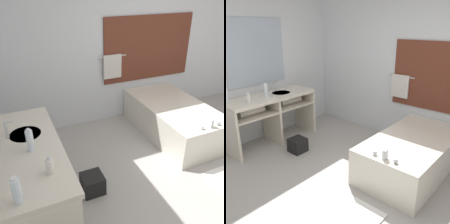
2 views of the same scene
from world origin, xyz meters
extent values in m
plane|color=#A8A39E|center=(0.00, 0.00, 0.00)|extent=(16.00, 16.00, 0.00)
cube|color=silver|center=(0.00, 2.23, 1.35)|extent=(7.40, 0.06, 2.70)
cube|color=brown|center=(0.41, 2.19, 1.21)|extent=(1.70, 0.02, 1.10)
cylinder|color=silver|center=(-0.30, 2.16, 1.15)|extent=(0.50, 0.02, 0.02)
cube|color=beige|center=(-0.30, 2.15, 0.98)|extent=(0.32, 0.04, 0.40)
cube|color=#A3B2C1|center=(-2.19, 0.55, 1.56)|extent=(0.02, 1.10, 1.10)
cube|color=beige|center=(-1.89, 0.55, 0.83)|extent=(0.60, 1.58, 0.05)
cube|color=beige|center=(-1.89, 0.55, 0.61)|extent=(0.57, 1.50, 0.02)
cylinder|color=white|center=(-1.89, 0.78, 0.80)|extent=(0.32, 0.32, 0.12)
cube|color=beige|center=(-1.89, -0.22, 0.40)|extent=(0.56, 0.04, 0.81)
cube|color=beige|center=(-1.89, 0.55, 0.40)|extent=(0.56, 0.04, 0.81)
cube|color=beige|center=(-1.89, 1.32, 0.40)|extent=(0.56, 0.04, 0.81)
cylinder|color=beige|center=(-1.84, 0.15, 0.68)|extent=(0.13, 0.43, 0.13)
cylinder|color=beige|center=(-1.84, 0.94, 0.68)|extent=(0.13, 0.43, 0.13)
cylinder|color=silver|center=(-2.05, 0.78, 0.87)|extent=(0.04, 0.04, 0.02)
cylinder|color=silver|center=(-2.05, 0.78, 0.96)|extent=(0.02, 0.02, 0.16)
cube|color=silver|center=(-2.01, 0.78, 1.03)|extent=(0.07, 0.01, 0.01)
cube|color=silver|center=(0.41, 1.31, 0.26)|extent=(0.93, 1.76, 0.51)
ellipsoid|color=white|center=(0.41, 1.31, 0.36)|extent=(0.67, 1.26, 0.30)
cube|color=silver|center=(0.41, 0.53, 0.57)|extent=(0.04, 0.07, 0.12)
sphere|color=silver|center=(0.27, 0.53, 0.54)|extent=(0.06, 0.06, 0.06)
sphere|color=silver|center=(0.55, 0.53, 0.54)|extent=(0.06, 0.06, 0.06)
cylinder|color=white|center=(-2.03, -0.12, 0.96)|extent=(0.07, 0.07, 0.21)
cylinder|color=white|center=(-1.87, 0.47, 0.96)|extent=(0.07, 0.07, 0.21)
cylinder|color=white|center=(-1.87, 0.47, 1.08)|extent=(0.04, 0.04, 0.02)
cylinder|color=white|center=(-1.77, 0.09, 0.92)|extent=(0.06, 0.06, 0.13)
cylinder|color=silver|center=(-1.77, 0.09, 1.01)|extent=(0.03, 0.03, 0.03)
cube|color=black|center=(-1.25, 0.58, 0.11)|extent=(0.25, 0.25, 0.23)
cube|color=white|center=(0.40, -0.08, 0.01)|extent=(0.50, 0.72, 0.02)
camera|label=1|loc=(-1.95, -1.55, 2.24)|focal=40.00mm
camera|label=2|loc=(1.70, -1.75, 2.02)|focal=40.00mm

